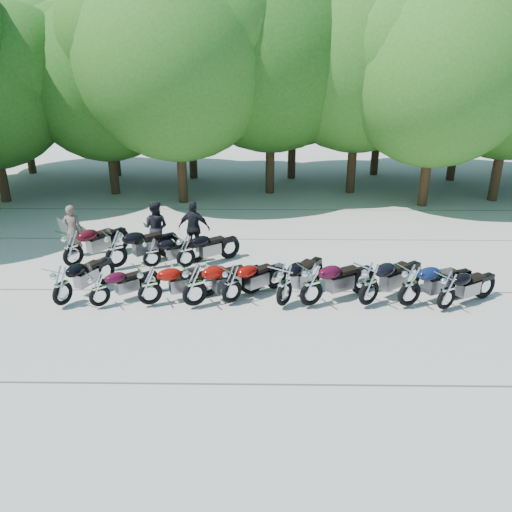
{
  "coord_description": "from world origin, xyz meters",
  "views": [
    {
      "loc": [
        0.19,
        -11.66,
        6.29
      ],
      "look_at": [
        0.0,
        1.5,
        1.1
      ],
      "focal_mm": 35.0,
      "sensor_mm": 36.0,
      "label": 1
    }
  ],
  "objects_px": {
    "motorcycle_0": "(61,285)",
    "motorcycle_9": "(447,290)",
    "motorcycle_8": "(410,284)",
    "rider_1": "(156,227)",
    "rider_2": "(194,228)",
    "motorcycle_13": "(186,250)",
    "motorcycle_3": "(194,284)",
    "motorcycle_11": "(116,248)",
    "motorcycle_2": "(149,285)",
    "rider_0": "(73,231)",
    "motorcycle_12": "(151,252)",
    "motorcycle_1": "(99,288)",
    "motorcycle_5": "(284,284)",
    "motorcycle_7": "(370,283)",
    "motorcycle_10": "(72,247)",
    "motorcycle_6": "(312,284)",
    "motorcycle_4": "(232,283)"
  },
  "relations": [
    {
      "from": "motorcycle_3",
      "to": "motorcycle_8",
      "type": "xyz_separation_m",
      "value": [
        5.78,
        0.07,
        -0.0
      ]
    },
    {
      "from": "motorcycle_1",
      "to": "motorcycle_8",
      "type": "height_order",
      "value": "motorcycle_8"
    },
    {
      "from": "motorcycle_12",
      "to": "rider_0",
      "type": "height_order",
      "value": "rider_0"
    },
    {
      "from": "motorcycle_5",
      "to": "rider_0",
      "type": "xyz_separation_m",
      "value": [
        -7.01,
        3.74,
        0.21
      ]
    },
    {
      "from": "motorcycle_13",
      "to": "rider_1",
      "type": "height_order",
      "value": "rider_1"
    },
    {
      "from": "motorcycle_2",
      "to": "motorcycle_9",
      "type": "distance_m",
      "value": 7.94
    },
    {
      "from": "motorcycle_8",
      "to": "motorcycle_6",
      "type": "bearing_deg",
      "value": 66.61
    },
    {
      "from": "motorcycle_12",
      "to": "motorcycle_13",
      "type": "relative_size",
      "value": 0.89
    },
    {
      "from": "motorcycle_12",
      "to": "rider_2",
      "type": "bearing_deg",
      "value": -66.81
    },
    {
      "from": "motorcycle_8",
      "to": "motorcycle_13",
      "type": "bearing_deg",
      "value": 44.21
    },
    {
      "from": "motorcycle_2",
      "to": "motorcycle_3",
      "type": "height_order",
      "value": "motorcycle_3"
    },
    {
      "from": "rider_1",
      "to": "rider_0",
      "type": "bearing_deg",
      "value": 17.94
    },
    {
      "from": "motorcycle_5",
      "to": "motorcycle_9",
      "type": "relative_size",
      "value": 1.12
    },
    {
      "from": "motorcycle_4",
      "to": "motorcycle_6",
      "type": "height_order",
      "value": "motorcycle_6"
    },
    {
      "from": "motorcycle_0",
      "to": "motorcycle_5",
      "type": "bearing_deg",
      "value": -154.96
    },
    {
      "from": "motorcycle_1",
      "to": "motorcycle_2",
      "type": "distance_m",
      "value": 1.35
    },
    {
      "from": "motorcycle_12",
      "to": "motorcycle_9",
      "type": "bearing_deg",
      "value": -132.0
    },
    {
      "from": "motorcycle_2",
      "to": "rider_1",
      "type": "distance_m",
      "value": 4.11
    },
    {
      "from": "motorcycle_3",
      "to": "rider_1",
      "type": "xyz_separation_m",
      "value": [
        -1.85,
        4.11,
        0.23
      ]
    },
    {
      "from": "motorcycle_11",
      "to": "motorcycle_4",
      "type": "bearing_deg",
      "value": -158.56
    },
    {
      "from": "rider_1",
      "to": "rider_2",
      "type": "height_order",
      "value": "rider_2"
    },
    {
      "from": "motorcycle_5",
      "to": "motorcycle_4",
      "type": "bearing_deg",
      "value": 26.06
    },
    {
      "from": "motorcycle_0",
      "to": "rider_1",
      "type": "xyz_separation_m",
      "value": [
        1.74,
        4.09,
        0.28
      ]
    },
    {
      "from": "motorcycle_3",
      "to": "rider_0",
      "type": "bearing_deg",
      "value": 18.8
    },
    {
      "from": "motorcycle_7",
      "to": "motorcycle_4",
      "type": "bearing_deg",
      "value": 50.14
    },
    {
      "from": "motorcycle_1",
      "to": "motorcycle_2",
      "type": "relative_size",
      "value": 0.88
    },
    {
      "from": "motorcycle_8",
      "to": "motorcycle_10",
      "type": "height_order",
      "value": "motorcycle_10"
    },
    {
      "from": "motorcycle_8",
      "to": "motorcycle_12",
      "type": "height_order",
      "value": "motorcycle_8"
    },
    {
      "from": "motorcycle_10",
      "to": "motorcycle_3",
      "type": "bearing_deg",
      "value": -177.25
    },
    {
      "from": "motorcycle_9",
      "to": "rider_1",
      "type": "distance_m",
      "value": 9.55
    },
    {
      "from": "motorcycle_3",
      "to": "motorcycle_11",
      "type": "xyz_separation_m",
      "value": [
        -2.84,
        2.64,
        0.02
      ]
    },
    {
      "from": "motorcycle_2",
      "to": "rider_1",
      "type": "height_order",
      "value": "rider_1"
    },
    {
      "from": "motorcycle_1",
      "to": "rider_2",
      "type": "bearing_deg",
      "value": -65.93
    },
    {
      "from": "motorcycle_8",
      "to": "motorcycle_11",
      "type": "xyz_separation_m",
      "value": [
        -8.62,
        2.57,
        0.02
      ]
    },
    {
      "from": "motorcycle_8",
      "to": "rider_1",
      "type": "bearing_deg",
      "value": 38.53
    },
    {
      "from": "motorcycle_8",
      "to": "motorcycle_13",
      "type": "distance_m",
      "value": 6.92
    },
    {
      "from": "motorcycle_0",
      "to": "motorcycle_9",
      "type": "bearing_deg",
      "value": -156.05
    },
    {
      "from": "motorcycle_7",
      "to": "rider_1",
      "type": "height_order",
      "value": "rider_1"
    },
    {
      "from": "motorcycle_2",
      "to": "motorcycle_8",
      "type": "relative_size",
      "value": 0.94
    },
    {
      "from": "motorcycle_5",
      "to": "motorcycle_6",
      "type": "bearing_deg",
      "value": -147.51
    },
    {
      "from": "rider_2",
      "to": "motorcycle_13",
      "type": "bearing_deg",
      "value": 94.5
    },
    {
      "from": "motorcycle_2",
      "to": "rider_0",
      "type": "height_order",
      "value": "rider_0"
    },
    {
      "from": "motorcycle_8",
      "to": "rider_1",
      "type": "relative_size",
      "value": 1.32
    },
    {
      "from": "motorcycle_7",
      "to": "motorcycle_13",
      "type": "distance_m",
      "value": 5.92
    },
    {
      "from": "motorcycle_4",
      "to": "rider_2",
      "type": "height_order",
      "value": "rider_2"
    },
    {
      "from": "motorcycle_1",
      "to": "motorcycle_13",
      "type": "height_order",
      "value": "motorcycle_13"
    },
    {
      "from": "motorcycle_4",
      "to": "motorcycle_9",
      "type": "relative_size",
      "value": 1.03
    },
    {
      "from": "motorcycle_4",
      "to": "motorcycle_9",
      "type": "distance_m",
      "value": 5.74
    },
    {
      "from": "motorcycle_2",
      "to": "motorcycle_13",
      "type": "relative_size",
      "value": 1.01
    },
    {
      "from": "motorcycle_7",
      "to": "motorcycle_3",
      "type": "bearing_deg",
      "value": 53.36
    }
  ]
}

